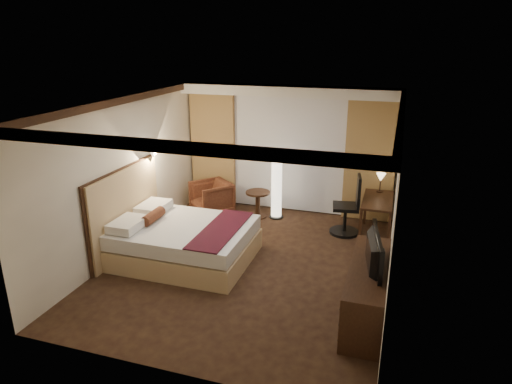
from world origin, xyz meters
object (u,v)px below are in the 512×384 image
(armchair, at_px, (211,196))
(bed, at_px, (185,242))
(television, at_px, (369,244))
(dresser, at_px, (367,290))
(office_chair, at_px, (346,205))
(desk, at_px, (376,218))
(side_table, at_px, (258,204))
(floor_lamp, at_px, (277,186))

(armchair, bearing_deg, bed, -38.10)
(television, bearing_deg, dresser, -99.16)
(dresser, bearing_deg, television, -180.00)
(office_chair, distance_m, dresser, 2.75)
(bed, height_order, desk, desk)
(armchair, relative_size, television, 0.72)
(side_table, relative_size, floor_lamp, 0.41)
(dresser, distance_m, television, 0.68)
(side_table, relative_size, television, 0.53)
(side_table, height_order, dresser, dresser)
(bed, xyz_separation_m, desk, (3.04, 1.97, 0.05))
(side_table, relative_size, office_chair, 0.48)
(floor_lamp, xyz_separation_m, television, (2.08, -3.05, 0.37))
(floor_lamp, xyz_separation_m, office_chair, (1.48, -0.38, -0.10))
(bed, height_order, television, television)
(armchair, xyz_separation_m, desk, (3.46, -0.16, -0.01))
(dresser, bearing_deg, side_table, 130.05)
(television, bearing_deg, desk, -8.74)
(desk, distance_m, office_chair, 0.62)
(side_table, bearing_deg, dresser, -49.95)
(floor_lamp, height_order, office_chair, floor_lamp)
(side_table, xyz_separation_m, television, (2.46, -2.96, 0.78))
(armchair, relative_size, desk, 0.66)
(armchair, height_order, office_chair, office_chair)
(floor_lamp, xyz_separation_m, desk, (2.06, -0.33, -0.31))
(desk, relative_size, television, 1.10)
(floor_lamp, bearing_deg, desk, -9.12)
(bed, bearing_deg, armchair, 101.16)
(dresser, height_order, television, television)
(side_table, distance_m, floor_lamp, 0.56)
(bed, height_order, dresser, dresser)
(armchair, bearing_deg, office_chair, 36.58)
(floor_lamp, bearing_deg, office_chair, -14.46)
(bed, relative_size, office_chair, 1.87)
(floor_lamp, distance_m, desk, 2.11)
(bed, distance_m, dresser, 3.17)
(floor_lamp, bearing_deg, television, -55.68)
(dresser, bearing_deg, office_chair, 103.35)
(office_chair, bearing_deg, television, -86.24)
(desk, distance_m, dresser, 2.71)
(office_chair, height_order, television, office_chair)
(desk, bearing_deg, office_chair, -175.09)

